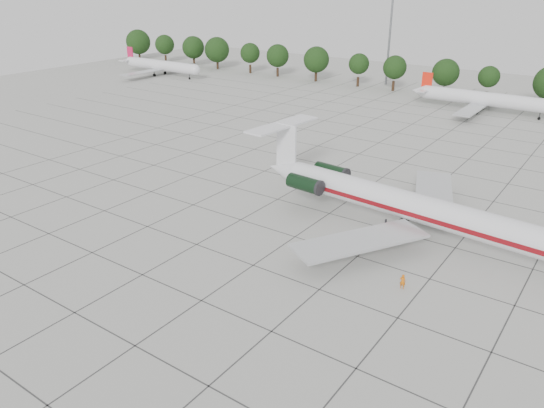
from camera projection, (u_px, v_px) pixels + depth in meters
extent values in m
plane|color=#B0B0A8|center=(295.00, 237.00, 61.22)|extent=(260.00, 260.00, 0.00)
cube|color=#383838|center=(355.00, 196.00, 72.45)|extent=(170.00, 170.00, 0.02)
cylinder|color=silver|center=(422.00, 209.00, 59.96)|extent=(35.77, 6.48, 3.27)
cone|color=silver|center=(283.00, 170.00, 72.05)|extent=(5.22, 3.70, 3.27)
cube|color=maroon|center=(428.00, 207.00, 61.21)|extent=(34.50, 3.20, 0.54)
cube|color=maroon|center=(415.00, 216.00, 58.91)|extent=(34.50, 3.20, 0.54)
cube|color=#B7BABC|center=(434.00, 192.00, 68.18)|extent=(9.31, 15.51, 0.30)
cube|color=#B7BABC|center=(360.00, 241.00, 55.76)|extent=(11.40, 15.12, 0.30)
cube|color=black|center=(329.00, 173.00, 69.94)|extent=(2.28, 1.48, 0.25)
cylinder|color=black|center=(332.00, 172.00, 70.43)|extent=(4.90, 2.30, 1.88)
cube|color=black|center=(308.00, 182.00, 66.84)|extent=(2.28, 1.48, 0.25)
cylinder|color=black|center=(305.00, 184.00, 66.36)|extent=(4.90, 2.30, 1.88)
cube|color=silver|center=(286.00, 146.00, 70.37)|extent=(3.18, 0.56, 5.94)
cube|color=silver|center=(282.00, 125.00, 69.68)|extent=(4.03, 12.09, 0.22)
cylinder|color=black|center=(406.00, 212.00, 64.39)|extent=(0.26, 0.26, 1.78)
cylinder|color=black|center=(406.00, 218.00, 64.71)|extent=(1.04, 0.68, 0.99)
cylinder|color=black|center=(385.00, 226.00, 60.80)|extent=(0.26, 0.26, 1.78)
cylinder|color=black|center=(385.00, 233.00, 61.12)|extent=(1.04, 0.68, 0.99)
imported|color=orange|center=(403.00, 281.00, 50.88)|extent=(0.61, 0.44, 1.54)
cylinder|color=silver|center=(161.00, 65.00, 157.61)|extent=(27.20, 3.00, 3.00)
cube|color=#B7BABC|center=(159.00, 69.00, 158.61)|extent=(3.50, 27.20, 0.25)
cube|color=#C91546|center=(130.00, 53.00, 163.70)|extent=(2.40, 0.25, 3.60)
cylinder|color=black|center=(165.00, 73.00, 160.82)|extent=(0.80, 0.45, 0.80)
cylinder|color=black|center=(154.00, 75.00, 157.52)|extent=(0.80, 0.45, 0.80)
cylinder|color=silver|center=(486.00, 99.00, 115.18)|extent=(27.20, 3.00, 3.00)
cube|color=#B7BABC|center=(480.00, 104.00, 116.19)|extent=(3.50, 27.20, 0.25)
cube|color=red|center=(427.00, 80.00, 121.27)|extent=(2.40, 0.25, 3.60)
cylinder|color=black|center=(482.00, 108.00, 118.39)|extent=(0.80, 0.45, 0.80)
cylinder|color=black|center=(476.00, 112.00, 115.10)|extent=(0.80, 0.45, 0.80)
cylinder|color=#332114|center=(140.00, 56.00, 188.72)|extent=(0.70, 0.70, 2.50)
sphere|color=black|center=(138.00, 42.00, 186.83)|extent=(8.44, 8.44, 8.44)
cylinder|color=#332114|center=(166.00, 59.00, 181.73)|extent=(0.70, 0.70, 2.50)
sphere|color=black|center=(165.00, 45.00, 179.84)|extent=(6.44, 6.44, 6.44)
cylinder|color=#332114|center=(194.00, 62.00, 174.73)|extent=(0.70, 0.70, 2.50)
sphere|color=black|center=(193.00, 47.00, 172.84)|extent=(7.14, 7.14, 7.14)
cylinder|color=#332114|center=(218.00, 65.00, 169.33)|extent=(0.70, 0.70, 2.50)
sphere|color=black|center=(217.00, 50.00, 167.44)|extent=(7.79, 7.79, 7.79)
cylinder|color=#332114|center=(250.00, 69.00, 162.34)|extent=(0.70, 0.70, 2.50)
sphere|color=black|center=(250.00, 53.00, 160.44)|extent=(5.94, 5.94, 5.94)
cylinder|color=#332114|center=(278.00, 72.00, 156.93)|extent=(0.70, 0.70, 2.50)
sphere|color=black|center=(278.00, 56.00, 155.04)|extent=(6.57, 6.57, 6.57)
cylinder|color=#332114|center=(316.00, 77.00, 149.94)|extent=(0.70, 0.70, 2.50)
sphere|color=black|center=(316.00, 60.00, 148.05)|extent=(7.15, 7.15, 7.15)
cylinder|color=#332114|center=(358.00, 82.00, 142.95)|extent=(0.70, 0.70, 2.50)
sphere|color=black|center=(359.00, 64.00, 141.05)|extent=(5.43, 5.43, 5.43)
cylinder|color=#332114|center=(393.00, 86.00, 137.54)|extent=(0.70, 0.70, 2.50)
sphere|color=black|center=(395.00, 67.00, 135.65)|extent=(5.99, 5.99, 5.99)
cylinder|color=#332114|center=(443.00, 92.00, 130.55)|extent=(0.70, 0.70, 2.50)
sphere|color=black|center=(446.00, 72.00, 128.66)|extent=(6.50, 6.50, 6.50)
cylinder|color=#332114|center=(486.00, 97.00, 125.15)|extent=(0.70, 0.70, 2.50)
sphere|color=black|center=(489.00, 77.00, 123.25)|extent=(4.93, 4.93, 4.93)
cylinder|color=slate|center=(390.00, 37.00, 141.02)|extent=(0.56, 0.56, 25.00)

